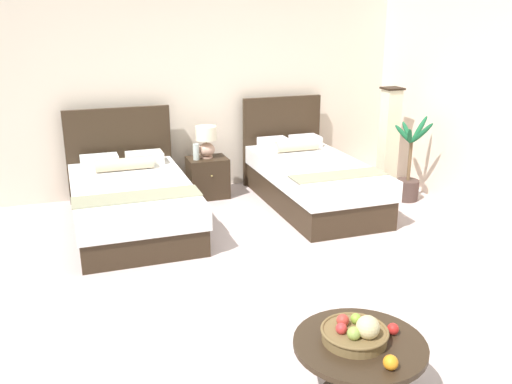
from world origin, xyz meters
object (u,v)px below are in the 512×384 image
(vase, at_px, (196,152))
(loose_orange, at_px, (391,362))
(coffee_table, at_px, (359,357))
(bed_near_corner, at_px, (311,180))
(nightstand, at_px, (208,177))
(loose_apple, at_px, (393,329))
(potted_palm, at_px, (408,177))
(table_lamp, at_px, (206,140))
(fruit_bowl, at_px, (356,332))
(bed_near_window, at_px, (131,200))
(floor_lamp_corner, at_px, (389,140))

(vase, xyz_separation_m, loose_orange, (0.04, -4.49, -0.16))
(loose_orange, bearing_deg, coffee_table, 95.20)
(bed_near_corner, relative_size, nightstand, 4.22)
(loose_apple, xyz_separation_m, potted_palm, (2.31, 3.24, -0.15))
(bed_near_corner, xyz_separation_m, loose_apple, (-1.07, -3.52, 0.14))
(bed_near_corner, relative_size, table_lamp, 5.39)
(vase, height_order, coffee_table, vase)
(coffee_table, xyz_separation_m, fruit_bowl, (-0.02, 0.02, 0.17))
(bed_near_window, relative_size, floor_lamp_corner, 1.58)
(vase, relative_size, potted_palm, 0.19)
(floor_lamp_corner, bearing_deg, potted_palm, -89.18)
(fruit_bowl, xyz_separation_m, loose_orange, (0.05, -0.31, -0.02))
(loose_apple, distance_m, loose_orange, 0.37)
(floor_lamp_corner, relative_size, potted_palm, 1.26)
(bed_near_corner, distance_m, potted_palm, 1.28)
(loose_apple, height_order, potted_palm, potted_palm)
(potted_palm, bearing_deg, loose_orange, -125.42)
(bed_near_window, bearing_deg, loose_apple, -71.61)
(bed_near_corner, height_order, fruit_bowl, bed_near_corner)
(table_lamp, bearing_deg, nightstand, -90.00)
(table_lamp, bearing_deg, floor_lamp_corner, -11.75)
(nightstand, bearing_deg, potted_palm, -22.27)
(nightstand, height_order, potted_palm, potted_palm)
(nightstand, bearing_deg, bed_near_corner, -31.46)
(floor_lamp_corner, height_order, potted_palm, floor_lamp_corner)
(nightstand, distance_m, fruit_bowl, 4.23)
(bed_near_window, bearing_deg, nightstand, 33.28)
(bed_near_corner, xyz_separation_m, potted_palm, (1.25, -0.27, -0.01))
(fruit_bowl, xyz_separation_m, floor_lamp_corner, (2.56, 3.75, 0.20))
(bed_near_window, xyz_separation_m, fruit_bowl, (0.91, -3.52, 0.19))
(nightstand, bearing_deg, table_lamp, 90.00)
(table_lamp, distance_m, fruit_bowl, 4.26)
(nightstand, bearing_deg, fruit_bowl, -92.22)
(loose_orange, bearing_deg, loose_apple, 55.38)
(vase, distance_m, coffee_table, 4.21)
(bed_near_corner, distance_m, loose_apple, 3.68)
(vase, bearing_deg, floor_lamp_corner, -9.76)
(nightstand, xyz_separation_m, table_lamp, (0.00, 0.02, 0.50))
(table_lamp, xyz_separation_m, loose_apple, (0.09, -4.25, -0.30))
(fruit_bowl, bearing_deg, loose_apple, -1.07)
(nightstand, distance_m, loose_orange, 4.54)
(nightstand, bearing_deg, bed_near_window, -146.72)
(fruit_bowl, relative_size, floor_lamp_corner, 0.30)
(table_lamp, bearing_deg, bed_near_corner, -32.17)
(loose_orange, distance_m, potted_palm, 4.36)
(table_lamp, relative_size, fruit_bowl, 0.99)
(table_lamp, xyz_separation_m, vase, (-0.15, -0.06, -0.13))
(table_lamp, relative_size, coffee_table, 0.50)
(fruit_bowl, distance_m, potted_palm, 4.14)
(nightstand, bearing_deg, coffee_table, -91.93)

